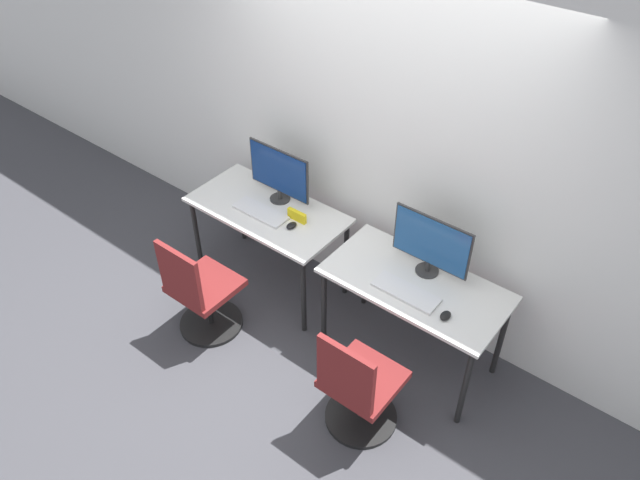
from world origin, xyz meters
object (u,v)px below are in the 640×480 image
(office_chair_right, at_px, (358,390))
(keyboard_right, at_px, (406,292))
(keyboard_left, at_px, (260,212))
(mouse_left, at_px, (291,226))
(mouse_right, at_px, (445,316))
(monitor_left, at_px, (279,173))
(office_chair_left, at_px, (201,295))
(monitor_right, at_px, (431,244))

(office_chair_right, bearing_deg, keyboard_right, 94.47)
(keyboard_left, relative_size, mouse_left, 4.93)
(mouse_right, xyz_separation_m, office_chair_right, (-0.26, -0.54, -0.40))
(monitor_left, bearing_deg, mouse_left, -35.92)
(monitor_left, distance_m, office_chair_right, 1.71)
(mouse_left, height_order, office_chair_left, office_chair_left)
(monitor_left, relative_size, monitor_right, 1.00)
(mouse_right, bearing_deg, office_chair_left, -161.24)
(monitor_left, xyz_separation_m, mouse_left, (0.29, -0.21, -0.22))
(monitor_left, distance_m, mouse_left, 0.42)
(monitor_left, height_order, office_chair_right, monitor_left)
(keyboard_left, height_order, keyboard_right, same)
(monitor_left, bearing_deg, office_chair_right, -31.87)
(office_chair_left, distance_m, monitor_right, 1.71)
(keyboard_left, xyz_separation_m, office_chair_left, (-0.04, -0.64, -0.40))
(mouse_left, distance_m, monitor_right, 1.06)
(mouse_right, bearing_deg, monitor_left, 169.27)
(monitor_left, relative_size, office_chair_left, 0.63)
(keyboard_right, bearing_deg, monitor_right, 90.00)
(keyboard_right, relative_size, mouse_right, 4.93)
(keyboard_left, bearing_deg, office_chair_right, -24.48)
(office_chair_left, bearing_deg, office_chair_right, 1.01)
(office_chair_left, xyz_separation_m, keyboard_right, (1.34, 0.59, 0.40))
(office_chair_right, bearing_deg, monitor_right, 93.04)
(keyboard_right, xyz_separation_m, office_chair_right, (0.04, -0.57, -0.40))
(monitor_left, height_order, monitor_right, same)
(mouse_left, xyz_separation_m, mouse_right, (1.32, -0.09, 0.00))
(monitor_right, xyz_separation_m, office_chair_right, (0.04, -0.83, -0.63))
(office_chair_left, bearing_deg, monitor_right, 32.49)
(office_chair_left, relative_size, mouse_right, 9.75)
(monitor_left, height_order, mouse_left, monitor_left)
(keyboard_left, height_order, office_chair_right, office_chair_right)
(monitor_left, distance_m, mouse_right, 1.66)
(mouse_left, bearing_deg, keyboard_right, -3.64)
(keyboard_right, distance_m, office_chair_right, 0.69)
(monitor_left, relative_size, mouse_left, 6.17)
(monitor_right, relative_size, keyboard_right, 1.25)
(monitor_left, relative_size, keyboard_left, 1.25)
(office_chair_left, distance_m, keyboard_right, 1.52)
(mouse_left, bearing_deg, mouse_right, -4.10)
(monitor_left, bearing_deg, keyboard_left, -90.00)
(monitor_left, bearing_deg, keyboard_right, -11.90)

